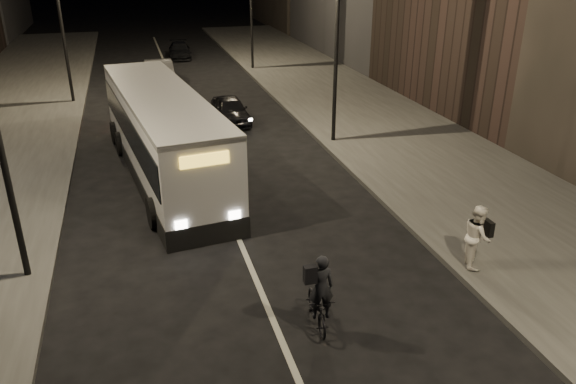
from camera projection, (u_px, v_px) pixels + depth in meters
ground at (280, 337)px, 12.27m from camera, size 180.00×180.00×0.00m
sidewalk_right at (376, 123)px, 26.67m from camera, size 7.00×70.00×0.16m
streetlight_right_mid at (331, 14)px, 21.98m from camera, size 1.20×0.44×8.12m
city_bus at (163, 131)px, 20.19m from camera, size 3.92×11.80×3.13m
cyclist_on_bicycle at (318, 301)px, 12.43m from camera, size 0.72×1.67×1.87m
pedestrian_woman at (477, 236)px, 14.39m from camera, size 0.91×1.01×1.70m
car_near at (230, 110)px, 26.84m from camera, size 1.59×3.67×1.23m
car_mid at (159, 71)px, 34.46m from camera, size 1.66×4.56×1.49m
car_far at (180, 50)px, 42.16m from camera, size 1.76×3.93×1.12m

